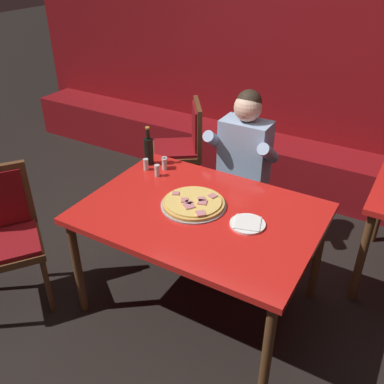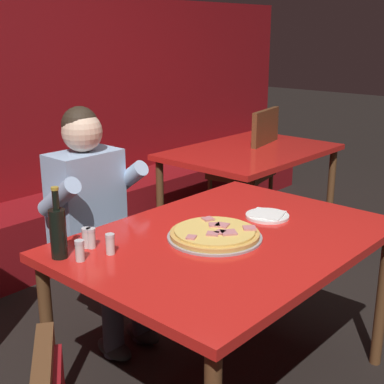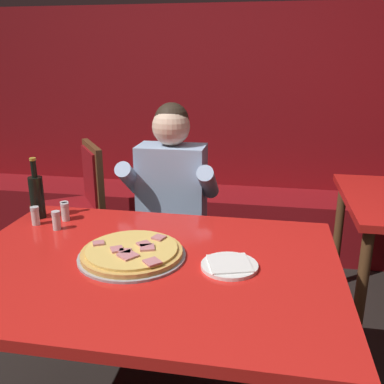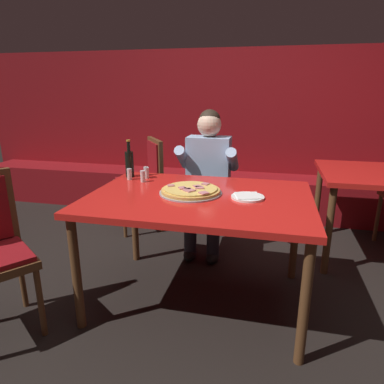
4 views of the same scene
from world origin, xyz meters
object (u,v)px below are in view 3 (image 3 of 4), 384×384
at_px(diner_seated_blue_shirt, 169,207).
at_px(plate_white_paper, 229,265).
at_px(main_dining_table, 147,279).
at_px(pizza, 132,253).
at_px(shaker_black_pepper, 56,221).
at_px(beer_bottle, 37,195).
at_px(shaker_red_pepper_flakes, 35,217).
at_px(shaker_parmesan, 65,213).
at_px(dining_chair_side_aisle, 77,201).
at_px(shaker_oregano, 65,211).

bearing_deg(diner_seated_blue_shirt, plate_white_paper, -62.46).
height_order(main_dining_table, plate_white_paper, plate_white_paper).
xyz_separation_m(pizza, shaker_black_pepper, (-0.41, 0.20, 0.02)).
bearing_deg(beer_bottle, plate_white_paper, -20.20).
height_order(main_dining_table, shaker_black_pepper, shaker_black_pepper).
xyz_separation_m(plate_white_paper, diner_seated_blue_shirt, (-0.41, 0.79, -0.08)).
height_order(plate_white_paper, shaker_red_pepper_flakes, shaker_red_pepper_flakes).
xyz_separation_m(shaker_parmesan, diner_seated_blue_shirt, (0.39, 0.46, -0.11)).
bearing_deg(dining_chair_side_aisle, shaker_parmesan, -67.60).
bearing_deg(shaker_black_pepper, shaker_red_pepper_flakes, 163.15).
distance_m(shaker_black_pepper, diner_seated_blue_shirt, 0.69).
bearing_deg(main_dining_table, shaker_parmesan, 145.13).
xyz_separation_m(pizza, diner_seated_blue_shirt, (-0.04, 0.77, -0.09)).
height_order(shaker_parmesan, dining_chair_side_aisle, dining_chair_side_aisle).
height_order(shaker_oregano, diner_seated_blue_shirt, diner_seated_blue_shirt).
bearing_deg(shaker_oregano, dining_chair_side_aisle, 112.20).
bearing_deg(shaker_red_pepper_flakes, dining_chair_side_aisle, 104.48).
distance_m(main_dining_table, shaker_red_pepper_flakes, 0.67).
relative_size(beer_bottle, shaker_black_pepper, 3.40).
xyz_separation_m(beer_bottle, shaker_red_pepper_flakes, (0.03, -0.09, -0.07)).
height_order(diner_seated_blue_shirt, dining_chair_side_aisle, diner_seated_blue_shirt).
xyz_separation_m(plate_white_paper, dining_chair_side_aisle, (-1.15, 1.18, -0.22)).
distance_m(shaker_red_pepper_flakes, dining_chair_side_aisle, 0.98).
distance_m(shaker_parmesan, dining_chair_side_aisle, 0.95).
bearing_deg(shaker_black_pepper, shaker_oregano, 99.66).
distance_m(beer_bottle, shaker_red_pepper_flakes, 0.12).
xyz_separation_m(shaker_parmesan, shaker_red_pepper_flakes, (-0.11, -0.07, 0.00)).
bearing_deg(diner_seated_blue_shirt, shaker_black_pepper, -123.56).
xyz_separation_m(plate_white_paper, shaker_oregano, (-0.81, 0.35, 0.03)).
height_order(plate_white_paper, beer_bottle, beer_bottle).
xyz_separation_m(main_dining_table, diner_seated_blue_shirt, (-0.10, 0.80, 0.00)).
bearing_deg(shaker_black_pepper, beer_bottle, 141.19).
bearing_deg(plate_white_paper, beer_bottle, 159.80).
distance_m(beer_bottle, diner_seated_blue_shirt, 0.72).
bearing_deg(plate_white_paper, shaker_parmesan, 157.50).
xyz_separation_m(shaker_black_pepper, diner_seated_blue_shirt, (0.38, 0.57, -0.11)).
bearing_deg(shaker_oregano, shaker_red_pepper_flakes, -138.27).
bearing_deg(beer_bottle, shaker_oregano, 0.63).
relative_size(pizza, shaker_red_pepper_flakes, 4.82).
distance_m(plate_white_paper, diner_seated_blue_shirt, 0.90).
height_order(plate_white_paper, dining_chair_side_aisle, dining_chair_side_aisle).
distance_m(shaker_parmesan, shaker_red_pepper_flakes, 0.13).
relative_size(beer_bottle, dining_chair_side_aisle, 0.31).
height_order(main_dining_table, dining_chair_side_aisle, dining_chair_side_aisle).
bearing_deg(dining_chair_side_aisle, pizza, -56.26).
bearing_deg(beer_bottle, main_dining_table, -29.40).
height_order(shaker_parmesan, shaker_black_pepper, same).
relative_size(pizza, shaker_oregano, 4.82).
distance_m(pizza, diner_seated_blue_shirt, 0.78).
xyz_separation_m(shaker_red_pepper_flakes, dining_chair_side_aisle, (-0.24, 0.92, -0.25)).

